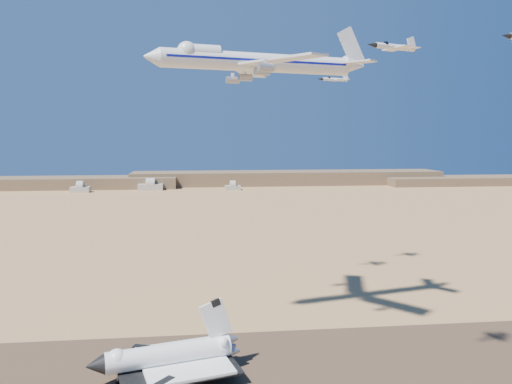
{
  "coord_description": "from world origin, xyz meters",
  "views": [
    {
      "loc": [
        -0.24,
        -133.36,
        64.36
      ],
      "look_at": [
        15.82,
        8.0,
        48.74
      ],
      "focal_mm": 35.0,
      "sensor_mm": 36.0,
      "label": 1
    }
  ],
  "objects": [
    {
      "name": "ground",
      "position": [
        0.0,
        0.0,
        0.0
      ],
      "size": [
        1200.0,
        1200.0,
        0.0
      ],
      "primitive_type": "plane",
      "color": "#AA774B",
      "rests_on": "ground"
    },
    {
      "name": "runway",
      "position": [
        0.0,
        0.0,
        0.03
      ],
      "size": [
        600.0,
        50.0,
        0.06
      ],
      "primitive_type": "cube",
      "color": "brown",
      "rests_on": "ground"
    },
    {
      "name": "ridgeline",
      "position": [
        65.32,
        527.31,
        7.63
      ],
      "size": [
        960.0,
        90.0,
        18.0
      ],
      "color": "brown",
      "rests_on": "ground"
    },
    {
      "name": "hangars",
      "position": [
        -64.0,
        478.43,
        4.83
      ],
      "size": [
        200.5,
        29.5,
        30.0
      ],
      "color": "#ADA699",
      "rests_on": "ground"
    },
    {
      "name": "shuttle",
      "position": [
        -9.32,
        -2.78,
        5.42
      ],
      "size": [
        41.15,
        31.66,
        20.16
      ],
      "rotation": [
        0.0,
        0.0,
        0.25
      ],
      "color": "white",
      "rests_on": "runway"
    },
    {
      "name": "carrier_747",
      "position": [
        16.71,
        26.83,
        88.09
      ],
      "size": [
        74.6,
        56.28,
        18.55
      ],
      "rotation": [
        0.0,
        0.0,
        0.22
      ],
      "color": "silver"
    },
    {
      "name": "chase_jet_a",
      "position": [
        44.78,
        -19.7,
        85.18
      ],
      "size": [
        13.88,
        8.17,
        3.56
      ],
      "rotation": [
        0.0,
        0.0,
        0.35
      ],
      "color": "silver"
    },
    {
      "name": "chase_jet_c",
      "position": [
        34.97,
        74.08,
        91.72
      ],
      "size": [
        15.53,
        8.66,
        3.89
      ],
      "rotation": [
        0.0,
        0.0,
        0.16
      ],
      "color": "silver"
    },
    {
      "name": "chase_jet_d",
      "position": [
        61.1,
        91.46,
        90.56
      ],
      "size": [
        15.36,
        8.7,
        3.87
      ],
      "rotation": [
        0.0,
        0.0,
        0.2
      ],
      "color": "silver"
    }
  ]
}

